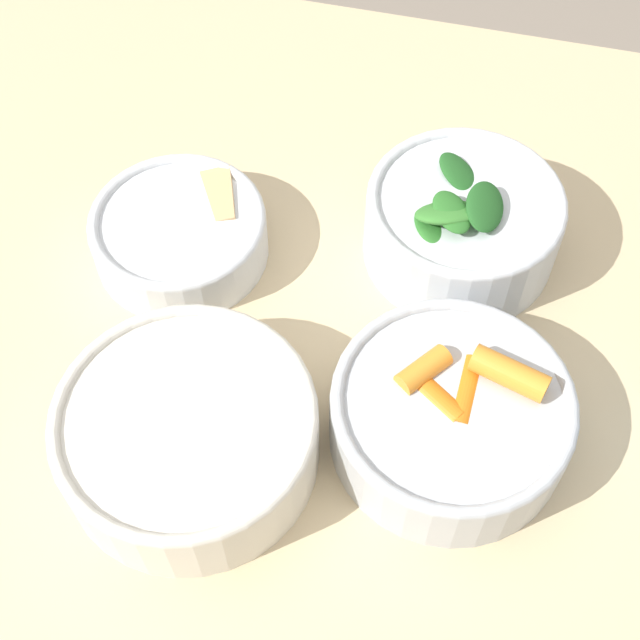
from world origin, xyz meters
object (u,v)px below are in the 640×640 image
Objects in this scene: bowl_greens at (462,222)px; bowl_beans_hotdog at (189,436)px; bowl_cookies at (180,233)px; bowl_carrots at (451,415)px.

bowl_greens is 0.86× the size of bowl_beans_hotdog.
bowl_beans_hotdog is 0.19m from bowl_cookies.
bowl_carrots reaches higher than bowl_beans_hotdog.
bowl_beans_hotdog is at bearing 56.07° from bowl_greens.
bowl_greens is 1.10× the size of bowl_cookies.
bowl_greens reaches higher than bowl_cookies.
bowl_greens is at bearing -123.93° from bowl_beans_hotdog.
bowl_carrots reaches higher than bowl_cookies.
bowl_cookies is (0.23, 0.06, -0.01)m from bowl_greens.
bowl_carrots is 0.19m from bowl_beans_hotdog.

